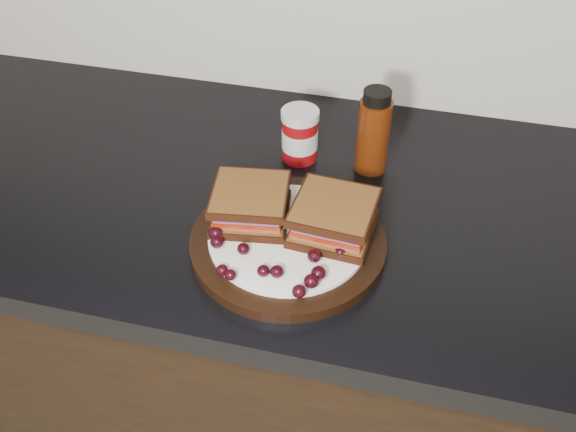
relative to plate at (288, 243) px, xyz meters
name	(u,v)px	position (x,y,z in m)	size (l,w,h in m)	color
base_cabinets	(334,378)	(0.07, 0.12, -0.48)	(3.96, 0.58, 0.86)	black
countertop	(348,213)	(0.07, 0.12, -0.03)	(3.98, 0.60, 0.04)	black
plate	(288,243)	(0.00, 0.00, 0.00)	(0.28, 0.28, 0.02)	black
sandwich_left	(250,204)	(-0.06, 0.02, 0.04)	(0.11, 0.11, 0.05)	brown
sandwich_right	(334,218)	(0.06, 0.02, 0.04)	(0.11, 0.11, 0.05)	brown
grape_0	(217,242)	(-0.09, -0.05, 0.02)	(0.02, 0.02, 0.02)	black
grape_1	(243,249)	(-0.05, -0.05, 0.02)	(0.02, 0.02, 0.02)	black
grape_2	(222,270)	(-0.07, -0.09, 0.02)	(0.02, 0.02, 0.02)	black
grape_3	(231,275)	(-0.05, -0.10, 0.02)	(0.02, 0.02, 0.01)	black
grape_4	(263,271)	(-0.01, -0.08, 0.02)	(0.02, 0.02, 0.02)	black
grape_5	(277,272)	(0.00, -0.08, 0.02)	(0.02, 0.02, 0.02)	black
grape_6	(299,291)	(0.04, -0.11, 0.02)	(0.02, 0.02, 0.02)	black
grape_7	(311,281)	(0.05, -0.09, 0.02)	(0.02, 0.02, 0.02)	black
grape_8	(318,273)	(0.06, -0.07, 0.02)	(0.02, 0.02, 0.02)	black
grape_9	(314,256)	(0.05, -0.04, 0.02)	(0.02, 0.02, 0.02)	black
grape_10	(341,252)	(0.08, -0.02, 0.02)	(0.02, 0.02, 0.02)	black
grape_11	(338,239)	(0.07, 0.00, 0.02)	(0.02, 0.02, 0.02)	black
grape_12	(348,233)	(0.08, 0.02, 0.02)	(0.02, 0.02, 0.02)	black
grape_13	(339,221)	(0.07, 0.04, 0.02)	(0.02, 0.02, 0.01)	black
grape_14	(265,196)	(-0.05, 0.07, 0.02)	(0.02, 0.02, 0.02)	black
grape_15	(261,207)	(-0.05, 0.04, 0.02)	(0.02, 0.02, 0.02)	black
grape_16	(236,207)	(-0.09, 0.03, 0.02)	(0.02, 0.02, 0.02)	black
grape_17	(245,222)	(-0.06, 0.00, 0.02)	(0.02, 0.02, 0.02)	black
grape_18	(216,233)	(-0.10, -0.03, 0.03)	(0.02, 0.02, 0.02)	black
grape_19	(257,198)	(-0.06, 0.06, 0.02)	(0.02, 0.02, 0.02)	black
grape_20	(260,222)	(-0.04, 0.01, 0.02)	(0.02, 0.02, 0.02)	black
grape_21	(250,220)	(-0.06, 0.01, 0.02)	(0.02, 0.02, 0.02)	black
condiment_jar	(300,135)	(-0.03, 0.21, 0.04)	(0.06, 0.06, 0.09)	maroon
oil_bottle	(374,131)	(0.09, 0.21, 0.06)	(0.05, 0.05, 0.14)	#4D1C07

